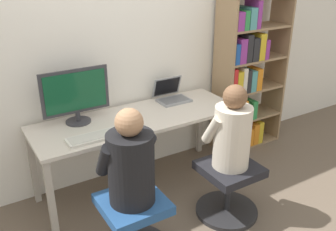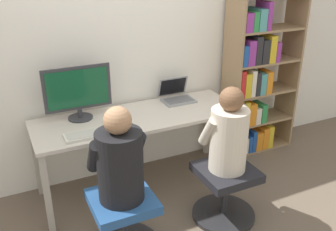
{
  "view_description": "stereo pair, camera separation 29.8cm",
  "coord_description": "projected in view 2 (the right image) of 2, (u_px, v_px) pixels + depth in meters",
  "views": [
    {
      "loc": [
        -1.34,
        -2.37,
        2.05
      ],
      "look_at": [
        0.18,
        0.12,
        0.77
      ],
      "focal_mm": 40.0,
      "sensor_mm": 36.0,
      "label": 1
    },
    {
      "loc": [
        -1.08,
        -2.52,
        2.05
      ],
      "look_at": [
        0.18,
        0.12,
        0.77
      ],
      "focal_mm": 40.0,
      "sensor_mm": 36.0,
      "label": 2
    }
  ],
  "objects": [
    {
      "name": "desktop_monitor",
      "position": [
        78.0,
        92.0,
        3.15
      ],
      "size": [
        0.57,
        0.21,
        0.47
      ],
      "color": "#333338",
      "rests_on": "desk"
    },
    {
      "name": "laptop",
      "position": [
        177.0,
        96.0,
        3.63
      ],
      "size": [
        0.3,
        0.27,
        0.21
      ],
      "color": "gray",
      "rests_on": "desk"
    },
    {
      "name": "desk",
      "position": [
        140.0,
        123.0,
        3.33
      ],
      "size": [
        1.85,
        0.65,
        0.73
      ],
      "color": "beige",
      "rests_on": "ground_plane"
    },
    {
      "name": "office_chair_right",
      "position": [
        225.0,
        190.0,
        3.07
      ],
      "size": [
        0.53,
        0.53,
        0.47
      ],
      "color": "#262628",
      "rests_on": "ground_plane"
    },
    {
      "name": "office_chair_left",
      "position": [
        123.0,
        221.0,
        2.72
      ],
      "size": [
        0.53,
        0.53,
        0.47
      ],
      "color": "#262628",
      "rests_on": "ground_plane"
    },
    {
      "name": "computer_mouse_by_keyboard",
      "position": [
        127.0,
        128.0,
        3.04
      ],
      "size": [
        0.06,
        0.09,
        0.03
      ],
      "color": "silver",
      "rests_on": "desk"
    },
    {
      "name": "person_at_monitor",
      "position": [
        120.0,
        161.0,
        2.52
      ],
      "size": [
        0.39,
        0.34,
        0.69
      ],
      "color": "black",
      "rests_on": "office_chair_left"
    },
    {
      "name": "keyboard",
      "position": [
        93.0,
        133.0,
        2.95
      ],
      "size": [
        0.45,
        0.16,
        0.03
      ],
      "color": "silver",
      "rests_on": "desk"
    },
    {
      "name": "person_at_laptop",
      "position": [
        229.0,
        134.0,
        2.87
      ],
      "size": [
        0.36,
        0.33,
        0.69
      ],
      "color": "beige",
      "rests_on": "office_chair_right"
    },
    {
      "name": "bookshelf",
      "position": [
        255.0,
        83.0,
        3.93
      ],
      "size": [
        0.79,
        0.32,
        1.68
      ],
      "color": "#997A56",
      "rests_on": "ground_plane"
    },
    {
      "name": "ground_plane",
      "position": [
        155.0,
        203.0,
        3.33
      ],
      "size": [
        14.0,
        14.0,
        0.0
      ],
      "primitive_type": "plane",
      "color": "brown"
    },
    {
      "name": "wall_back",
      "position": [
        122.0,
        42.0,
        3.39
      ],
      "size": [
        10.0,
        0.05,
        2.6
      ],
      "color": "white",
      "rests_on": "ground_plane"
    }
  ]
}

